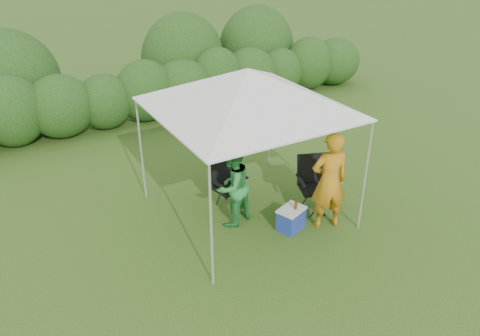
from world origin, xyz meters
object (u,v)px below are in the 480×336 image
chair_right (314,180)px  woman (232,186)px  cooler (291,219)px  canopy (247,89)px  man (329,181)px  chair_left (225,180)px

chair_right → woman: 1.66m
cooler → woman: bearing=119.0°
canopy → man: 2.16m
chair_left → woman: size_ratio=0.64×
chair_left → cooler: (0.64, -1.30, -0.35)m
chair_left → man: 2.02m
woman → cooler: size_ratio=2.60×
canopy → woman: (-0.41, -0.19, -1.69)m
woman → cooler: bearing=119.0°
chair_left → woman: 0.66m
chair_left → man: (1.26, -1.54, 0.36)m
canopy → chair_left: canopy is taller
cooler → chair_left: bearing=96.1°
woman → cooler: 1.22m
canopy → man: canopy is taller
canopy → cooler: canopy is taller
chair_right → cooler: bearing=-133.3°
canopy → cooler: 2.45m
canopy → chair_right: (1.21, -0.50, -1.85)m
man → canopy: bearing=-31.8°
chair_left → man: size_ratio=0.54×
chair_left → cooler: bearing=-75.8°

